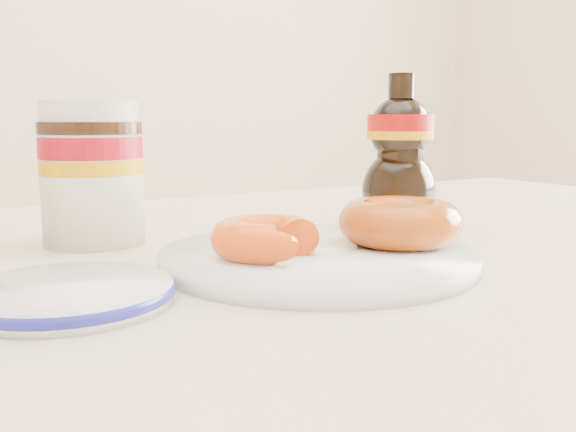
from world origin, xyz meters
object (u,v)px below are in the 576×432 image
donut_bitten (265,238)px  blue_rim_saucer (68,293)px  dining_table (327,334)px  donut_whole (400,222)px  nutella_jar (92,168)px  syrup_bottle (400,151)px  plate (318,257)px

donut_bitten → blue_rim_saucer: 0.16m
dining_table → donut_whole: (0.03, -0.06, 0.12)m
nutella_jar → blue_rim_saucer: (-0.07, -0.20, -0.07)m
donut_bitten → dining_table: bearing=53.0°
syrup_bottle → donut_whole: bearing=-129.2°
donut_bitten → nutella_jar: (-0.09, 0.19, 0.05)m
donut_whole → nutella_jar: 0.30m
plate → donut_bitten: bearing=-178.9°
donut_bitten → syrup_bottle: (0.24, 0.12, 0.06)m
nutella_jar → syrup_bottle: size_ratio=0.81×
syrup_bottle → dining_table: bearing=-153.5°
donut_whole → blue_rim_saucer: 0.28m
donut_bitten → blue_rim_saucer: size_ratio=0.62×
plate → nutella_jar: (-0.14, 0.19, 0.07)m
donut_whole → blue_rim_saucer: donut_whole is taller
dining_table → plate: 0.11m
nutella_jar → syrup_bottle: syrup_bottle is taller
nutella_jar → donut_bitten: bearing=-65.1°
dining_table → donut_bitten: 0.16m
dining_table → nutella_jar: size_ratio=10.18×
donut_whole → blue_rim_saucer: size_ratio=0.77×
donut_bitten → donut_whole: 0.13m
plate → donut_bitten: donut_bitten is taller
donut_bitten → nutella_jar: size_ratio=0.63×
donut_bitten → nutella_jar: bearing=138.9°
dining_table → donut_bitten: bearing=-151.0°
plate → syrup_bottle: syrup_bottle is taller
donut_bitten → blue_rim_saucer: (-0.15, -0.01, -0.02)m
nutella_jar → donut_whole: bearing=-42.8°
blue_rim_saucer → plate: bearing=4.4°
dining_table → donut_bitten: (-0.09, -0.05, 0.11)m
dining_table → nutella_jar: (-0.18, 0.14, 0.16)m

